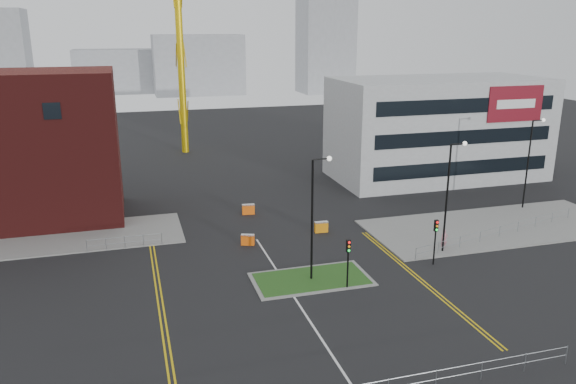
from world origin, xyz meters
name	(u,v)px	position (x,y,z in m)	size (l,w,h in m)	color
ground	(322,340)	(0.00, 0.00, 0.00)	(200.00, 200.00, 0.00)	black
pavement_left	(16,242)	(-20.00, 22.00, 0.06)	(28.00, 8.00, 0.12)	slate
pavement_right	(496,226)	(22.00, 14.00, 0.06)	(24.00, 10.00, 0.12)	slate
island_kerb	(311,279)	(2.00, 8.00, 0.04)	(8.60, 4.60, 0.08)	slate
grass_island	(311,279)	(2.00, 8.00, 0.06)	(8.00, 4.00, 0.12)	#214E1A
office_block	(437,128)	(26.01, 31.97, 6.00)	(25.00, 12.20, 12.00)	#A5A8AA
streetlamp_island	(315,209)	(2.22, 8.00, 5.41)	(1.46, 0.36, 9.18)	black
streetlamp_right_near	(450,189)	(14.22, 10.00, 5.41)	(1.46, 0.36, 9.18)	black
streetlamp_right_far	(531,156)	(28.22, 18.00, 5.41)	(1.46, 0.36, 9.18)	black
traffic_light_island	(348,254)	(4.00, 5.98, 2.57)	(0.28, 0.33, 3.65)	black
traffic_light_right	(436,233)	(12.00, 7.98, 2.57)	(0.28, 0.33, 3.65)	black
railing_left	(125,240)	(-11.00, 18.00, 0.74)	(6.05, 0.05, 1.10)	gray
railing_right	(500,229)	(20.50, 11.50, 0.78)	(19.05, 5.05, 1.10)	gray
centre_line	(311,323)	(0.00, 2.00, 0.01)	(0.15, 30.00, 0.01)	silver
yellow_left_a	(156,287)	(-9.00, 10.00, 0.01)	(0.12, 24.00, 0.01)	gold
yellow_left_b	(160,286)	(-8.70, 10.00, 0.01)	(0.12, 24.00, 0.01)	gold
yellow_right_a	(417,279)	(9.50, 6.00, 0.01)	(0.12, 20.00, 0.01)	gold
yellow_right_b	(421,278)	(9.80, 6.00, 0.01)	(0.12, 20.00, 0.01)	gold
skyline_b	(198,65)	(10.00, 130.00, 8.00)	(24.00, 12.00, 16.00)	gray
skyline_c	(325,42)	(45.00, 125.00, 14.00)	(14.00, 12.00, 28.00)	gray
skyline_d	(130,71)	(-8.00, 140.00, 6.00)	(30.00, 12.00, 12.00)	gray
pedestrian	(444,239)	(14.51, 10.67, 0.84)	(0.61, 0.40, 1.68)	#BD7A87
barrier_left	(248,239)	(-1.00, 16.00, 0.51)	(1.18, 0.74, 0.94)	#FF5F0E
barrier_mid	(248,209)	(0.79, 24.00, 0.56)	(1.25, 0.52, 1.02)	#FF610E
barrier_right	(321,226)	(6.00, 17.19, 0.54)	(1.20, 0.44, 1.00)	orange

